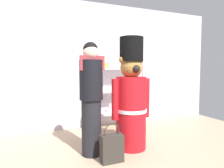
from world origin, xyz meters
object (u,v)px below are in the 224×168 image
object	(u,v)px
shopping_bag	(112,148)
person_shopper	(91,96)
teddy_bear_guard	(131,98)
merchandise_shelf	(116,90)

from	to	relation	value
shopping_bag	person_shopper	bearing A→B (deg)	119.63
teddy_bear_guard	person_shopper	bearing A→B (deg)	-179.26
person_shopper	shopping_bag	size ratio (longest dim) A/B	3.12
teddy_bear_guard	person_shopper	distance (m)	0.63
teddy_bear_guard	person_shopper	size ratio (longest dim) A/B	1.06
merchandise_shelf	shopping_bag	bearing A→B (deg)	-115.11
merchandise_shelf	teddy_bear_guard	distance (m)	1.23
teddy_bear_guard	shopping_bag	world-z (taller)	teddy_bear_guard
person_shopper	shopping_bag	xyz separation A→B (m)	(0.18, -0.32, -0.65)
shopping_bag	teddy_bear_guard	bearing A→B (deg)	36.28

